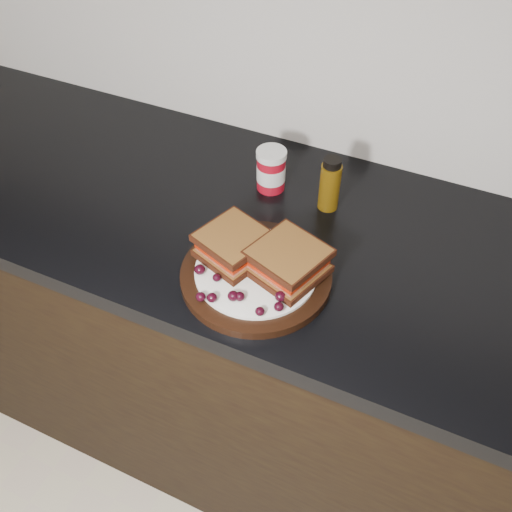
{
  "coord_description": "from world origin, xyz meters",
  "views": [
    {
      "loc": [
        0.43,
        0.91,
        1.69
      ],
      "look_at": [
        0.13,
        1.56,
        0.96
      ],
      "focal_mm": 40.0,
      "sensor_mm": 36.0,
      "label": 1
    }
  ],
  "objects_px": {
    "condiment_jar": "(271,170)",
    "oil_bottle": "(330,184)",
    "plate": "(256,275)",
    "sandwich_left": "(234,245)"
  },
  "relations": [
    {
      "from": "plate",
      "to": "sandwich_left",
      "type": "distance_m",
      "value": 0.07
    },
    {
      "from": "sandwich_left",
      "to": "oil_bottle",
      "type": "height_order",
      "value": "oil_bottle"
    },
    {
      "from": "plate",
      "to": "sandwich_left",
      "type": "xyz_separation_m",
      "value": [
        -0.05,
        0.02,
        0.04
      ]
    },
    {
      "from": "condiment_jar",
      "to": "oil_bottle",
      "type": "distance_m",
      "value": 0.14
    },
    {
      "from": "sandwich_left",
      "to": "plate",
      "type": "bearing_deg",
      "value": 1.45
    },
    {
      "from": "plate",
      "to": "condiment_jar",
      "type": "xyz_separation_m",
      "value": [
        -0.08,
        0.26,
        0.04
      ]
    },
    {
      "from": "condiment_jar",
      "to": "oil_bottle",
      "type": "relative_size",
      "value": 0.79
    },
    {
      "from": "sandwich_left",
      "to": "condiment_jar",
      "type": "bearing_deg",
      "value": 116.72
    },
    {
      "from": "sandwich_left",
      "to": "condiment_jar",
      "type": "height_order",
      "value": "condiment_jar"
    },
    {
      "from": "oil_bottle",
      "to": "sandwich_left",
      "type": "bearing_deg",
      "value": -114.16
    }
  ]
}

